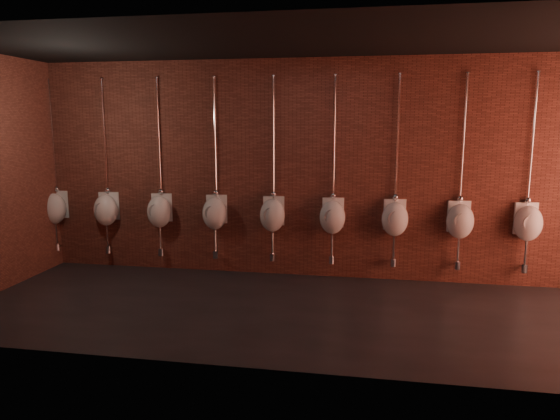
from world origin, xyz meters
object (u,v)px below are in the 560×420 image
Objects in this scene: urinal_4 at (272,214)px; urinal_7 at (460,220)px; urinal_5 at (332,216)px; urinal_6 at (395,218)px; urinal_0 at (55,208)px; urinal_1 at (106,209)px; urinal_3 at (215,212)px; urinal_8 at (528,222)px; urinal_2 at (159,211)px.

urinal_7 is (2.66, 0.00, 0.00)m from urinal_4.
urinal_5 is 1.00× the size of urinal_6.
urinal_4 is 1.77m from urinal_6.
urinal_5 is (4.43, 0.00, 0.00)m from urinal_0.
urinal_1 and urinal_3 have the same top height.
urinal_4 is 1.00× the size of urinal_7.
urinal_0 is 7.09m from urinal_8.
urinal_4 is at bearing 180.00° from urinal_5.
urinal_7 is (6.21, 0.00, 0.00)m from urinal_0.
urinal_4 is at bearing 0.00° from urinal_0.
urinal_3 is 1.00× the size of urinal_7.
urinal_0 and urinal_2 have the same top height.
urinal_5 and urinal_8 have the same top height.
urinal_1 is at bearing 180.00° from urinal_7.
urinal_2 is at bearing 180.00° from urinal_5.
urinal_2 is 1.00× the size of urinal_8.
urinal_3 is at bearing 180.00° from urinal_5.
urinal_5 is 1.77m from urinal_7.
urinal_8 is at bearing 0.00° from urinal_6.
urinal_5 is (1.77, 0.00, 0.00)m from urinal_3.
urinal_2 is 1.00× the size of urinal_6.
urinal_1 is at bearing 180.00° from urinal_4.
urinal_3 and urinal_8 have the same top height.
urinal_6 is at bearing 0.00° from urinal_1.
urinal_2 is 0.89m from urinal_3.
urinal_0 is 3.55m from urinal_4.
urinal_6 is 0.89m from urinal_7.
urinal_2 is 2.66m from urinal_5.
urinal_1 is 0.89m from urinal_2.
urinal_1 is (0.89, 0.00, 0.00)m from urinal_0.
urinal_3 is (0.89, 0.00, 0.00)m from urinal_2.
urinal_0 and urinal_3 have the same top height.
urinal_7 is at bearing 0.00° from urinal_3.
urinal_0 is at bearing 180.00° from urinal_4.
urinal_5 is at bearing 0.00° from urinal_4.
urinal_0 is 1.00× the size of urinal_5.
urinal_5 is 0.89m from urinal_6.
urinal_0 is 0.89m from urinal_1.
urinal_8 is (2.66, 0.00, 0.00)m from urinal_5.
urinal_5 is at bearing 180.00° from urinal_6.
urinal_0 and urinal_5 have the same top height.
urinal_3 is at bearing 0.00° from urinal_2.
urinal_2 is 1.00× the size of urinal_7.
urinal_6 is (4.43, 0.00, 0.00)m from urinal_1.
urinal_5 is 1.00× the size of urinal_8.
urinal_6 and urinal_7 have the same top height.
urinal_8 is at bearing 0.00° from urinal_4.
urinal_7 is (3.55, 0.00, 0.00)m from urinal_3.
urinal_1 is at bearing 180.00° from urinal_5.
urinal_6 is (0.89, 0.00, 0.00)m from urinal_5.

